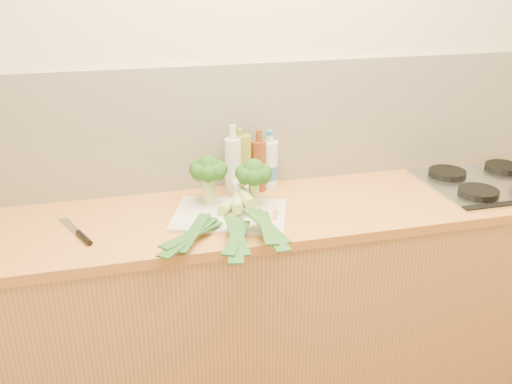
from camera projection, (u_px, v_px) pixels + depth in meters
room_shell at (256, 125)px, 2.49m from camera, size 3.50×3.50×3.50m
counter at (273, 301)px, 2.51m from camera, size 3.20×0.62×0.90m
gas_hob at (492, 182)px, 2.56m from camera, size 0.58×0.50×0.04m
chopping_board at (230, 215)px, 2.25m from camera, size 0.52×0.45×0.01m
broccoli_left at (208, 170)px, 2.29m from camera, size 0.15×0.16×0.21m
broccoli_right at (254, 174)px, 2.29m from camera, size 0.15×0.15×0.19m
leek_front at (222, 210)px, 2.22m from camera, size 0.47×0.56×0.04m
leek_mid at (237, 208)px, 2.20m from camera, size 0.22×0.70×0.04m
leek_back at (252, 206)px, 2.17m from camera, size 0.11×0.63×0.04m
chefs_knife at (81, 235)px, 2.09m from camera, size 0.13×0.27×0.02m
oil_tin at (241, 163)px, 2.45m from camera, size 0.08×0.05×0.28m
glass_bottle at (233, 165)px, 2.43m from camera, size 0.07×0.07×0.30m
amber_bottle at (259, 165)px, 2.47m from camera, size 0.06×0.06×0.27m
water_bottle at (269, 166)px, 2.50m from camera, size 0.08×0.08×0.24m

